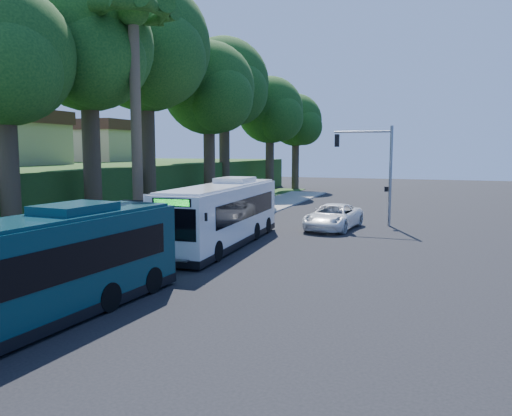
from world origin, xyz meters
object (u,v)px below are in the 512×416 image
at_px(white_bus, 224,213).
at_px(teal_bus, 31,270).
at_px(pickup, 333,217).
at_px(bus_shelter, 139,215).

bearing_deg(white_bus, teal_bus, -93.30).
relative_size(white_bus, pickup, 2.08).
distance_m(teal_bus, pickup, 22.33).
xyz_separation_m(bus_shelter, white_bus, (3.98, 2.32, 0.00)).
bearing_deg(bus_shelter, white_bus, 30.17).
bearing_deg(teal_bus, bus_shelter, 112.46).
relative_size(bus_shelter, teal_bus, 0.26).
bearing_deg(bus_shelter, teal_bus, -71.66).
bearing_deg(pickup, bus_shelter, -123.91).
xyz_separation_m(teal_bus, pickup, (4.76, 21.79, -0.90)).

